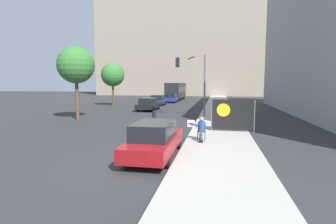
{
  "coord_description": "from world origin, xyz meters",
  "views": [
    {
      "loc": [
        3.05,
        -9.77,
        3.08
      ],
      "look_at": [
        0.16,
        5.5,
        1.38
      ],
      "focal_mm": 28.0,
      "sensor_mm": 36.0,
      "label": 1
    }
  ],
  "objects": [
    {
      "name": "street_tree_midblock",
      "position": [
        -10.99,
        24.04,
        4.22
      ],
      "size": [
        3.17,
        3.17,
        5.82
      ],
      "color": "brown",
      "rests_on": "ground_plane"
    },
    {
      "name": "seated_protester",
      "position": [
        2.26,
        3.44,
        0.82
      ],
      "size": [
        0.92,
        0.77,
        1.21
      ],
      "rotation": [
        0.0,
        0.0,
        -0.31
      ],
      "color": "#474C56",
      "rests_on": "sidewalk_curb"
    },
    {
      "name": "sidewalk_curb",
      "position": [
        3.21,
        15.0,
        0.09
      ],
      "size": [
        3.48,
        90.0,
        0.17
      ],
      "primitive_type": "cube",
      "color": "#B7B2A8",
      "rests_on": "ground_plane"
    },
    {
      "name": "city_bus_on_road",
      "position": [
        -4.59,
        38.73,
        1.81
      ],
      "size": [
        2.47,
        10.07,
        3.15
      ],
      "color": "#232328",
      "rests_on": "ground_plane"
    },
    {
      "name": "building_backdrop_far",
      "position": [
        -2.0,
        59.77,
        18.95
      ],
      "size": [
        52.0,
        12.0,
        37.91
      ],
      "color": "gray",
      "rests_on": "ground_plane"
    },
    {
      "name": "ground_plane",
      "position": [
        0.0,
        0.0,
        0.0
      ],
      "size": [
        160.0,
        160.0,
        0.0
      ],
      "primitive_type": "plane",
      "color": "#303033"
    },
    {
      "name": "car_on_road_distant",
      "position": [
        -4.32,
        32.07,
        0.7
      ],
      "size": [
        1.86,
        4.41,
        1.38
      ],
      "color": "navy",
      "rests_on": "ground_plane"
    },
    {
      "name": "traffic_light_pole",
      "position": [
        0.99,
        13.79,
        3.84
      ],
      "size": [
        2.62,
        2.38,
        5.45
      ],
      "color": "slate",
      "rests_on": "sidewalk_curb"
    },
    {
      "name": "motorcycle_on_road",
      "position": [
        -1.29,
        7.98,
        0.52
      ],
      "size": [
        0.28,
        2.16,
        1.18
      ],
      "color": "navy",
      "rests_on": "ground_plane"
    },
    {
      "name": "street_tree_near_curb",
      "position": [
        -8.56,
        10.44,
        4.57
      ],
      "size": [
        3.06,
        3.06,
        6.13
      ],
      "color": "brown",
      "rests_on": "ground_plane"
    },
    {
      "name": "parked_car_curbside",
      "position": [
        0.48,
        0.77,
        0.74
      ],
      "size": [
        1.73,
        4.74,
        1.49
      ],
      "color": "maroon",
      "rests_on": "ground_plane"
    },
    {
      "name": "car_on_road_nearest",
      "position": [
        -4.68,
        19.06,
        0.72
      ],
      "size": [
        1.89,
        4.52,
        1.45
      ],
      "color": "black",
      "rests_on": "ground_plane"
    },
    {
      "name": "protest_banner",
      "position": [
        3.96,
        6.44,
        1.19
      ],
      "size": [
        2.59,
        0.06,
        1.93
      ],
      "color": "slate",
      "rests_on": "sidewalk_curb"
    },
    {
      "name": "car_on_road_midblock",
      "position": [
        -5.12,
        25.74,
        0.72
      ],
      "size": [
        1.73,
        4.23,
        1.46
      ],
      "color": "navy",
      "rests_on": "ground_plane"
    }
  ]
}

